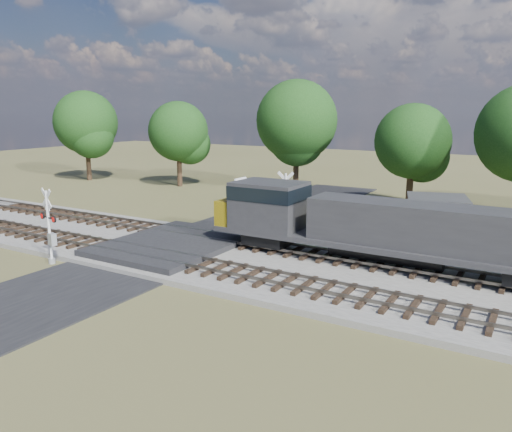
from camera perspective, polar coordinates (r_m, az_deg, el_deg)
The scene contains 10 objects.
ground at distance 30.60m, azimuth -9.99°, elevation -4.15°, with size 160.00×160.00×0.00m, color #4D4C29.
ballast_bed at distance 25.89m, azimuth 7.96°, elevation -6.75°, with size 140.00×10.00×0.30m, color gray.
road at distance 30.59m, azimuth -9.99°, elevation -4.07°, with size 7.00×60.00×0.08m, color black.
crossing_panel at distance 30.88m, azimuth -9.41°, elevation -3.37°, with size 7.00×9.00×0.62m, color #262628.
track_near at distance 27.10m, azimuth -7.73°, elevation -5.30°, with size 140.00×2.60×0.33m.
track_far at distance 31.00m, azimuth -2.00°, elevation -2.96°, with size 140.00×2.60×0.33m.
crossing_signal_near at distance 29.79m, azimuth -22.46°, elevation -1.81°, with size 1.70×0.47×4.26m.
crossing_signal_far at distance 32.96m, azimuth 3.21°, elevation 0.56°, with size 1.81×0.48×4.53m.
equipment_shed at distance 36.28m, azimuth 19.91°, elevation 0.05°, with size 4.80×4.80×2.65m.
treeline at distance 45.50m, azimuth 14.25°, elevation 9.43°, with size 81.33×10.93×11.37m.
Camera 1 is at (19.30, -22.19, 8.45)m, focal length 35.00 mm.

